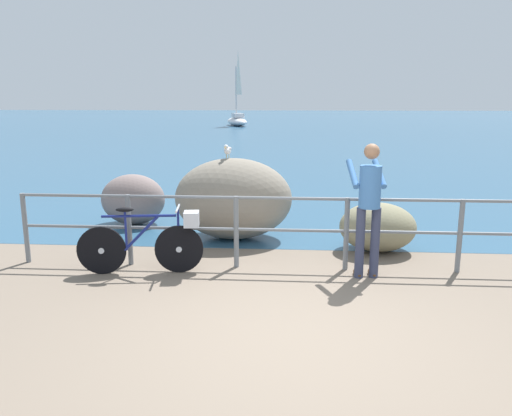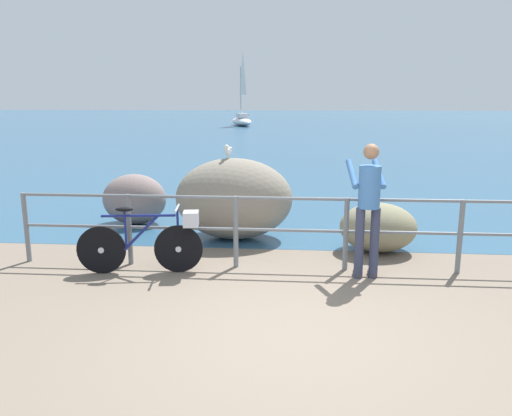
# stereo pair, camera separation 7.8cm
# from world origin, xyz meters

# --- Properties ---
(ground_plane) EXTENTS (120.00, 120.00, 0.10)m
(ground_plane) POSITION_xyz_m (0.00, 20.00, -0.05)
(ground_plane) COLOR #756656
(sea_surface) EXTENTS (120.00, 90.00, 0.01)m
(sea_surface) POSITION_xyz_m (0.00, 47.91, 0.00)
(sea_surface) COLOR #2D5675
(sea_surface) RESTS_ON ground_plane
(promenade_railing) EXTENTS (7.70, 0.07, 1.02)m
(promenade_railing) POSITION_xyz_m (-0.00, 2.03, 0.64)
(promenade_railing) COLOR slate
(promenade_railing) RESTS_ON ground_plane
(bicycle) EXTENTS (1.69, 0.48, 0.92)m
(bicycle) POSITION_xyz_m (-1.88, 1.70, 0.46)
(bicycle) COLOR black
(bicycle) RESTS_ON ground_plane
(person_at_railing) EXTENTS (0.50, 0.66, 1.78)m
(person_at_railing) POSITION_xyz_m (1.01, 1.75, 0.99)
(person_at_railing) COLOR #333851
(person_at_railing) RESTS_ON ground_plane
(breakwater_boulder_main) EXTENTS (1.97, 1.36, 1.37)m
(breakwater_boulder_main) POSITION_xyz_m (-0.98, 3.53, 0.68)
(breakwater_boulder_main) COLOR gray
(breakwater_boulder_main) RESTS_ON ground
(breakwater_boulder_left) EXTENTS (1.20, 0.90, 0.95)m
(breakwater_boulder_left) POSITION_xyz_m (-2.97, 4.37, 0.48)
(breakwater_boulder_left) COLOR gray
(breakwater_boulder_left) RESTS_ON ground
(breakwater_boulder_right) EXTENTS (1.18, 0.98, 0.76)m
(breakwater_boulder_right) POSITION_xyz_m (1.35, 2.97, 0.38)
(breakwater_boulder_right) COLOR gray
(breakwater_boulder_right) RESTS_ON ground
(seagull) EXTENTS (0.14, 0.34, 0.23)m
(seagull) POSITION_xyz_m (-1.07, 3.57, 1.50)
(seagull) COLOR gold
(seagull) RESTS_ON breakwater_boulder_main
(sailboat) EXTENTS (2.75, 4.58, 6.16)m
(sailboat) POSITION_xyz_m (-4.70, 38.64, 0.71)
(sailboat) COLOR white
(sailboat) RESTS_ON sea_surface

